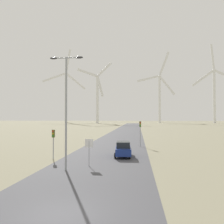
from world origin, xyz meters
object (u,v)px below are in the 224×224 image
Objects in this scene: traffic_light_post_near_right at (140,128)px; wind_turbine_left at (97,94)px; car_approaching at (123,149)px; traffic_light_post_near_left at (53,137)px; wind_turbine_right at (214,90)px; stop_sign_near at (89,147)px; wind_turbine_far_left at (66,91)px; streetlamp at (66,99)px; wind_turbine_center at (160,93)px.

wind_turbine_left is (-32.74, 139.03, 21.00)m from traffic_light_post_near_right.
wind_turbine_left is (-30.59, 148.35, 23.08)m from car_approaching.
traffic_light_post_near_left is at bearing -130.46° from traffic_light_post_near_right.
traffic_light_post_near_left is 184.21m from wind_turbine_right.
wind_turbine_far_left is (-64.66, 184.90, 28.39)m from stop_sign_near.
traffic_light_post_near_left is 15.35m from traffic_light_post_near_right.
streetlamp is at bearing -71.37° from wind_turbine_far_left.
wind_turbine_center is at bearing 82.89° from car_approaching.
wind_turbine_center is 45.11m from wind_turbine_right.
wind_turbine_far_left is 1.08× the size of wind_turbine_right.
wind_turbine_left is at bearing 98.60° from traffic_light_post_near_left.
stop_sign_near is at bearing -112.02° from wind_turbine_right.
wind_turbine_left is 0.81× the size of wind_turbine_center.
traffic_light_post_near_left is 0.05× the size of wind_turbine_far_left.
streetlamp is 3.05× the size of traffic_light_post_near_left.
wind_turbine_far_left reaches higher than wind_turbine_right.
traffic_light_post_near_right is 0.06× the size of wind_turbine_right.
streetlamp is at bearing -112.28° from wind_turbine_right.
wind_turbine_far_left is 134.25m from wind_turbine_right.
wind_turbine_right reaches higher than streetlamp.
wind_turbine_left reaches higher than traffic_light_post_near_right.
car_approaching is at bearing -69.35° from wind_turbine_far_left.
wind_turbine_far_left reaches higher than traffic_light_post_near_left.
streetlamp is 0.16× the size of wind_turbine_center.
car_approaching is (7.81, 2.35, -1.54)m from traffic_light_post_near_left.
stop_sign_near is 185.24m from wind_turbine_right.
streetlamp is at bearing -112.25° from traffic_light_post_near_right.
streetlamp is at bearing -131.92° from stop_sign_near.
streetlamp is 0.20× the size of wind_turbine_left.
traffic_light_post_near_right is 9.79m from car_approaching.
wind_turbine_far_left is at bearing 173.63° from wind_turbine_right.
traffic_light_post_near_left is 0.05× the size of wind_turbine_center.
traffic_light_post_near_right is 0.06× the size of wind_turbine_center.
wind_turbine_far_left reaches higher than car_approaching.
wind_turbine_left is (-27.62, 153.79, 22.17)m from stop_sign_near.
traffic_light_post_near_left is 153.93m from wind_turbine_left.
wind_turbine_center is at bearing 26.29° from wind_turbine_left.
car_approaching is 177.47m from wind_turbine_center.
traffic_light_post_near_right is 167.75m from wind_turbine_center.
wind_turbine_left is (37.04, -31.12, -6.22)m from wind_turbine_far_left.
wind_turbine_far_left reaches higher than wind_turbine_left.
wind_turbine_center reaches higher than stop_sign_near.
traffic_light_post_near_right is (6.81, 16.64, -3.37)m from streetlamp.
wind_turbine_center is (24.69, 179.63, 25.12)m from stop_sign_near.
wind_turbine_center is at bearing 80.51° from traffic_light_post_near_left.
traffic_light_post_near_left is (-3.15, 4.97, -3.91)m from streetlamp.
traffic_light_post_near_left is 0.07× the size of wind_turbine_left.
car_approaching is at bearing -111.79° from wind_turbine_right.
wind_turbine_right reaches higher than wind_turbine_left.
wind_turbine_left is 0.77× the size of wind_turbine_right.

